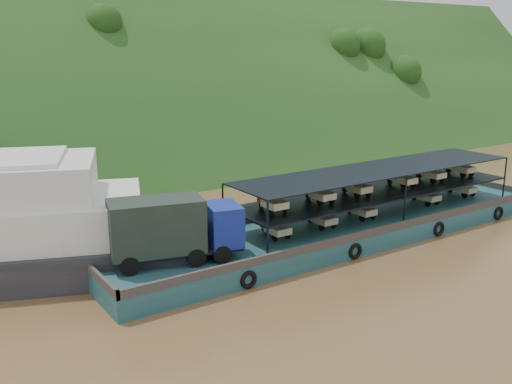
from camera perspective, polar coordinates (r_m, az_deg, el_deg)
ground at (r=39.20m, az=4.90°, el=-5.03°), size 160.00×160.00×0.00m
hillside at (r=69.97m, az=-13.92°, el=3.26°), size 140.00×39.60×39.60m
cargo_barge at (r=38.90m, az=6.93°, el=-3.34°), size 35.00×7.18×4.92m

